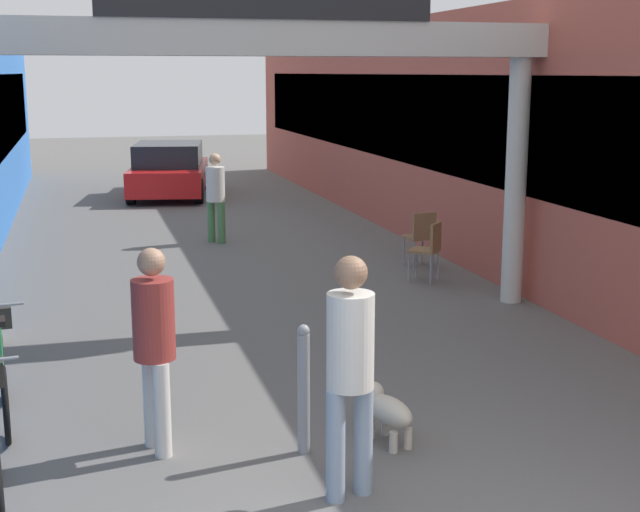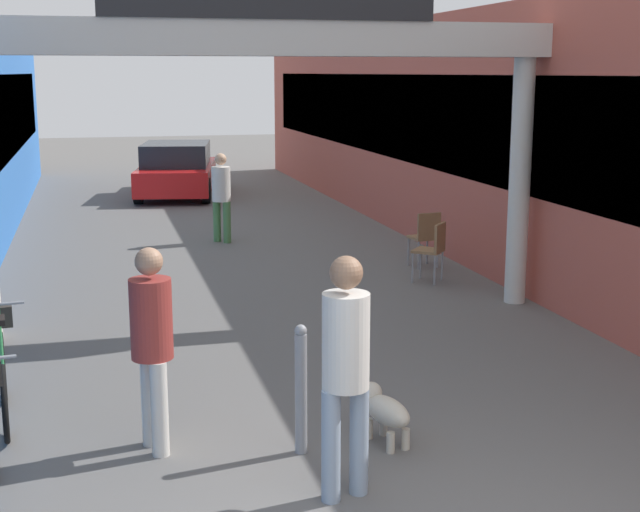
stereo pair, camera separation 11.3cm
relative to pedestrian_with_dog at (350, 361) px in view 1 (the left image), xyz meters
name	(u,v)px [view 1 (the left image)]	position (x,y,z in m)	size (l,w,h in m)	color
storefront_right	(492,130)	(5.52, 9.21, 0.97)	(3.00, 26.00, 4.01)	#B25142
arcade_sign_gateway	(266,70)	(0.43, 4.84, 2.03)	(7.40, 0.47, 4.29)	beige
pedestrian_with_dog	(350,361)	(0.00, 0.00, 0.00)	(0.42, 0.42, 1.80)	#8C9EB2
pedestrian_companion	(154,337)	(-1.28, 1.18, -0.07)	(0.42, 0.42, 1.70)	silver
pedestrian_carrying_crate	(216,192)	(0.57, 10.15, -0.12)	(0.48, 0.48, 1.62)	#4C7F47
dog_on_leash	(386,409)	(0.59, 0.87, -0.76)	(0.38, 0.66, 0.46)	beige
bicycle_green_third	(2,371)	(-2.54, 2.28, -0.60)	(0.46, 1.69, 0.98)	black
bollard_post_metal	(304,389)	(-0.13, 0.83, -0.49)	(0.10, 0.10, 1.09)	gray
cafe_chair_wood_nearer	(429,246)	(3.13, 6.21, -0.50)	(0.56, 0.56, 0.89)	gray
cafe_chair_wood_farther	(421,234)	(3.39, 7.20, -0.50)	(0.45, 0.45, 0.89)	gray
parked_car_red	(169,170)	(0.39, 16.67, -0.40)	(2.44, 4.25, 1.33)	red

